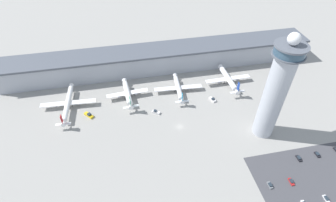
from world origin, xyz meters
TOP-DOWN VIEW (x-y plane):
  - ground_plane at (0.00, 0.00)m, footprint 1000.00×1000.00m
  - terminal_building at (0.00, 70.00)m, footprint 255.06×25.00m
  - control_tower at (51.94, -14.20)m, footprint 17.28×17.28m
  - parking_lot_surface at (63.45, -51.97)m, footprint 64.00×40.00m
  - airplane_gate_alpha at (-73.90, 33.90)m, footprint 38.96×43.07m
  - airplane_gate_bravo at (-31.28, 36.49)m, footprint 31.12×33.40m
  - airplane_gate_charlie at (7.27, 35.80)m, footprint 36.96×33.95m
  - airplane_gate_delta at (48.44, 38.27)m, footprint 36.78×35.89m
  - service_truck_catering at (30.00, 21.14)m, footprint 4.44×6.36m
  - service_truck_fuel at (-13.50, 16.18)m, footprint 6.20×5.00m
  - service_truck_baggage at (-59.67, 22.37)m, footprint 6.85×7.34m
  - car_silver_sedan at (50.68, -52.27)m, footprint 1.93×4.61m
  - car_green_van at (38.14, -51.90)m, footprint 1.92×4.28m
  - car_maroon_suv at (63.41, -39.05)m, footprint 1.74×4.42m
  - car_yellow_taxi at (63.13, -64.98)m, footprint 1.90×4.43m
  - car_red_hatchback at (75.99, -38.69)m, footprint 1.96×4.05m

SIDE VIEW (x-z plane):
  - ground_plane at x=0.00m, z-range 0.00..0.00m
  - parking_lot_surface at x=63.45m, z-range 0.00..0.01m
  - car_silver_sedan at x=50.68m, z-range -0.16..1.22m
  - car_red_hatchback at x=75.99m, z-range -0.16..1.26m
  - car_yellow_taxi at x=63.13m, z-range -0.16..1.29m
  - car_green_van at x=38.14m, z-range -0.17..1.35m
  - car_maroon_suv at x=63.41m, z-range -0.17..1.36m
  - service_truck_catering at x=30.00m, z-range -0.38..2.08m
  - service_truck_fuel at x=-13.50m, z-range -0.39..2.12m
  - service_truck_baggage at x=-59.67m, z-range -0.41..2.28m
  - airplane_gate_charlie at x=7.27m, z-range -1.78..9.57m
  - airplane_gate_alpha at x=-73.90m, z-range -1.64..10.09m
  - airplane_gate_bravo at x=-31.28m, z-range -1.98..10.95m
  - airplane_gate_delta at x=48.44m, z-range -2.02..11.30m
  - terminal_building at x=0.00m, z-range 0.10..19.31m
  - control_tower at x=51.94m, z-range -0.75..69.64m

